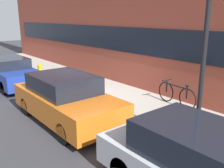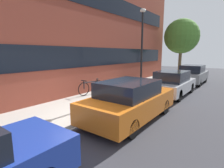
{
  "view_description": "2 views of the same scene",
  "coord_description": "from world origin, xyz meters",
  "views": [
    {
      "loc": [
        7.42,
        -4.62,
        3.2
      ],
      "look_at": [
        1.4,
        0.31,
        1.08
      ],
      "focal_mm": 40.0,
      "sensor_mm": 36.0,
      "label": 1
    },
    {
      "loc": [
        -4.56,
        -4.23,
        2.42
      ],
      "look_at": [
        1.53,
        0.34,
        1.07
      ],
      "focal_mm": 28.0,
      "sensor_mm": 36.0,
      "label": 2
    }
  ],
  "objects": [
    {
      "name": "street_tree",
      "position": [
        12.76,
        0.65,
        3.95
      ],
      "size": [
        3.17,
        3.17,
        5.41
      ],
      "color": "brown",
      "rests_on": "sidewalk_strip"
    },
    {
      "name": "parked_car_grey",
      "position": [
        10.4,
        -1.05,
        0.73
      ],
      "size": [
        3.9,
        1.73,
        1.49
      ],
      "color": "slate",
      "rests_on": "ground_plane"
    },
    {
      "name": "ground_plane",
      "position": [
        0.0,
        0.0,
        0.0
      ],
      "size": [
        56.0,
        56.0,
        0.0
      ],
      "primitive_type": "plane",
      "color": "#333338"
    },
    {
      "name": "bicycle",
      "position": [
        2.37,
        2.44,
        0.56
      ],
      "size": [
        1.74,
        0.44,
        0.84
      ],
      "rotation": [
        0.0,
        0.0,
        3.02
      ],
      "color": "black",
      "rests_on": "sidewalk_strip"
    },
    {
      "name": "lamp_post",
      "position": [
        4.46,
        0.44,
        3.01
      ],
      "size": [
        0.32,
        0.32,
        4.66
      ],
      "color": "black",
      "rests_on": "sidewalk_strip"
    },
    {
      "name": "parked_car_silver",
      "position": [
        5.52,
        -1.05,
        0.69
      ],
      "size": [
        4.0,
        1.68,
        1.41
      ],
      "color": "#B2B5BA",
      "rests_on": "ground_plane"
    },
    {
      "name": "parked_car_orange",
      "position": [
        0.79,
        -1.05,
        0.71
      ],
      "size": [
        4.15,
        1.82,
        1.45
      ],
      "color": "#D16619",
      "rests_on": "ground_plane"
    },
    {
      "name": "sidewalk_strip",
      "position": [
        0.0,
        1.47,
        0.07
      ],
      "size": [
        28.0,
        2.94,
        0.14
      ],
      "color": "#A8A399",
      "rests_on": "ground_plane"
    }
  ]
}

